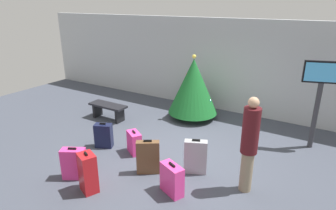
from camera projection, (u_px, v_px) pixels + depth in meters
name	position (u px, v px, depth m)	size (l,w,h in m)	color
ground_plane	(176.00, 156.00, 6.85)	(16.00, 16.00, 0.00)	#424754
back_wall	(233.00, 67.00, 9.20)	(16.00, 0.20, 2.96)	#B7BCC1
holiday_tree	(193.00, 86.00, 8.73)	(1.51, 1.51, 1.98)	#4C3319
flight_info_kiosk	(320.00, 89.00, 6.76)	(0.84, 0.34, 2.17)	#333338
waiting_bench	(108.00, 108.00, 8.85)	(1.21, 0.44, 0.48)	black
traveller_0	(249.00, 143.00, 5.28)	(0.35, 0.35, 1.89)	gray
suitcase_0	(148.00, 157.00, 6.06)	(0.49, 0.40, 0.77)	brown
suitcase_1	(195.00, 157.00, 6.07)	(0.51, 0.35, 0.78)	#9EA0A5
suitcase_2	(104.00, 136.00, 7.18)	(0.48, 0.39, 0.65)	#141938
suitcase_3	(88.00, 173.00, 5.46)	(0.44, 0.39, 0.82)	#B2191E
suitcase_4	(134.00, 143.00, 6.90)	(0.50, 0.43, 0.57)	#E5388C
suitcase_5	(74.00, 164.00, 5.90)	(0.52, 0.43, 0.69)	#E5388C
suitcase_6	(172.00, 179.00, 5.43)	(0.54, 0.41, 0.64)	#E5388C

